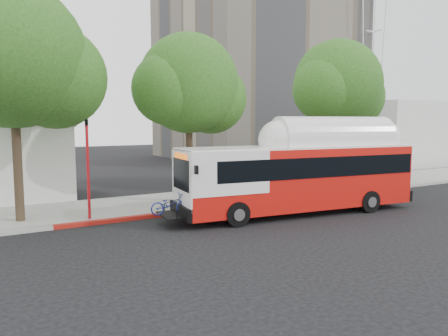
% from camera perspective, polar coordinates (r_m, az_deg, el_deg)
% --- Properties ---
extents(ground, '(120.00, 120.00, 0.00)m').
position_cam_1_polar(ground, '(18.14, 6.78, -7.42)').
color(ground, black).
rests_on(ground, ground).
extents(sidewalk, '(60.00, 5.00, 0.15)m').
position_cam_1_polar(sidewalk, '(23.52, -2.85, -4.05)').
color(sidewalk, gray).
rests_on(sidewalk, ground).
extents(curb_strip, '(60.00, 0.30, 0.15)m').
position_cam_1_polar(curb_strip, '(21.29, 0.40, -5.13)').
color(curb_strip, gray).
rests_on(curb_strip, ground).
extents(red_curb_segment, '(10.00, 0.32, 0.16)m').
position_cam_1_polar(red_curb_segment, '(19.95, -7.06, -5.94)').
color(red_curb_segment, maroon).
rests_on(red_curb_segment, ground).
extents(street_tree_left, '(6.67, 5.80, 9.74)m').
position_cam_1_polar(street_tree_left, '(19.84, -24.54, 12.44)').
color(street_tree_left, '#2D2116').
rests_on(street_tree_left, ground).
extents(street_tree_mid, '(5.75, 5.00, 8.62)m').
position_cam_1_polar(street_tree_mid, '(22.54, -3.77, 10.38)').
color(street_tree_mid, '#2D2116').
rests_on(street_tree_mid, ground).
extents(street_tree_right, '(6.21, 5.40, 9.18)m').
position_cam_1_polar(street_tree_right, '(28.36, 15.15, 10.03)').
color(street_tree_right, '#2D2116').
rests_on(street_tree_right, ground).
extents(apartment_tower, '(18.00, 18.00, 37.00)m').
position_cam_1_polar(apartment_tower, '(52.61, 4.06, 20.90)').
color(apartment_tower, gray).
rests_on(apartment_tower, ground).
extents(horizon_block, '(20.00, 12.00, 6.00)m').
position_cam_1_polar(horizon_block, '(50.58, 23.24, 4.28)').
color(horizon_block, silver).
rests_on(horizon_block, ground).
extents(transit_bus, '(12.25, 3.72, 3.57)m').
position_cam_1_polar(transit_bus, '(20.26, 9.95, -1.24)').
color(transit_bus, red).
rests_on(transit_bus, ground).
extents(signal_pole, '(0.12, 0.41, 4.31)m').
position_cam_1_polar(signal_pole, '(19.00, -17.34, -0.26)').
color(signal_pole, '#A61117').
rests_on(signal_pole, ground).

